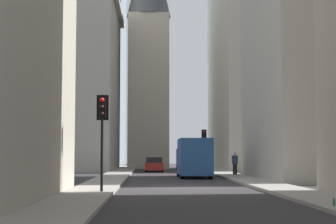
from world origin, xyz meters
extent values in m
plane|color=#302D30|center=(0.00, 0.00, 0.00)|extent=(135.00, 135.00, 0.00)
cube|color=gray|center=(0.00, 4.50, 0.07)|extent=(90.00, 2.20, 0.14)
cube|color=gray|center=(0.00, -4.50, 0.07)|extent=(90.00, 2.20, 0.14)
cube|color=beige|center=(31.29, -10.60, 13.56)|extent=(18.35, 10.00, 27.12)
cube|color=#B7B2A5|center=(8.60, -10.60, 10.26)|extent=(13.41, 10.00, 20.53)
cube|color=#B7B2A5|center=(31.13, 10.60, 11.00)|extent=(17.37, 10.00, 22.01)
cube|color=#9C978C|center=(31.13, 5.35, 18.03)|extent=(17.37, 0.50, 0.60)
cube|color=beige|center=(36.80, 1.99, 9.23)|extent=(4.87, 4.87, 18.45)
cube|color=#285699|center=(10.93, -1.40, 1.54)|extent=(4.60, 2.25, 2.60)
cube|color=#38383D|center=(14.13, -1.40, 1.19)|extent=(1.90, 2.25, 1.90)
cube|color=black|center=(14.13, -1.40, 1.79)|extent=(1.92, 2.09, 0.64)
cylinder|color=black|center=(14.13, -2.38, 0.44)|extent=(0.88, 0.28, 0.88)
cylinder|color=black|center=(14.13, -0.41, 0.44)|extent=(0.88, 0.28, 0.88)
cylinder|color=black|center=(9.53, -2.38, 0.44)|extent=(0.88, 0.28, 0.88)
cylinder|color=black|center=(9.53, -0.41, 0.44)|extent=(0.88, 0.28, 0.88)
cube|color=maroon|center=(25.60, 1.40, 0.53)|extent=(4.30, 1.78, 0.70)
cube|color=black|center=(25.80, 1.40, 1.15)|extent=(2.10, 1.58, 0.54)
cylinder|color=black|center=(24.25, 0.62, 0.32)|extent=(0.64, 0.22, 0.64)
cylinder|color=black|center=(24.25, 2.18, 0.32)|extent=(0.64, 0.22, 0.64)
cylinder|color=black|center=(26.95, 0.62, 0.32)|extent=(0.64, 0.22, 0.64)
cylinder|color=black|center=(26.95, 2.18, 0.32)|extent=(0.64, 0.22, 0.64)
cylinder|color=black|center=(-4.65, 3.92, 1.73)|extent=(0.12, 0.12, 3.18)
cube|color=black|center=(-4.65, 3.92, 3.77)|extent=(0.28, 0.32, 0.90)
cube|color=black|center=(-4.49, 3.92, 3.77)|extent=(0.03, 0.52, 1.10)
sphere|color=red|center=(-4.81, 3.92, 4.07)|extent=(0.20, 0.20, 0.20)
sphere|color=black|center=(-4.81, 3.92, 3.77)|extent=(0.20, 0.20, 0.20)
sphere|color=black|center=(-4.81, 3.92, 3.47)|extent=(0.20, 0.20, 0.20)
cylinder|color=black|center=(27.43, -3.79, 1.70)|extent=(0.12, 0.12, 3.12)
cube|color=black|center=(27.43, -3.79, 3.71)|extent=(0.28, 0.32, 0.90)
cube|color=black|center=(27.58, -3.79, 3.71)|extent=(0.03, 0.52, 1.10)
sphere|color=red|center=(27.27, -3.79, 4.01)|extent=(0.20, 0.20, 0.20)
sphere|color=black|center=(27.27, -3.79, 3.71)|extent=(0.20, 0.20, 0.20)
sphere|color=black|center=(27.27, -3.79, 3.41)|extent=(0.20, 0.20, 0.20)
cylinder|color=black|center=(13.92, -4.89, 0.56)|extent=(0.16, 0.16, 0.85)
cylinder|color=black|center=(13.92, -4.72, 0.56)|extent=(0.16, 0.16, 0.85)
cube|color=navy|center=(13.92, -4.80, 1.31)|extent=(0.26, 0.44, 0.65)
sphere|color=tan|center=(13.92, -4.80, 1.78)|extent=(0.22, 0.22, 0.22)
cylinder|color=#236033|center=(-11.38, -3.85, 0.24)|extent=(0.07, 0.07, 0.20)
cylinder|color=#236033|center=(-11.38, -3.85, 0.38)|extent=(0.03, 0.03, 0.07)
camera|label=1|loc=(-28.01, 1.87, 1.75)|focal=57.63mm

